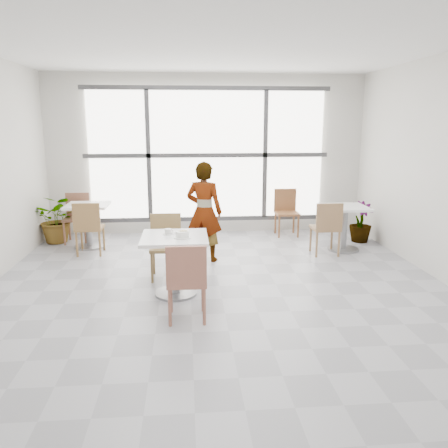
{
  "coord_description": "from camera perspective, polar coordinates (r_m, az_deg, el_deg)",
  "views": [
    {
      "loc": [
        -0.41,
        -5.1,
        2.08
      ],
      "look_at": [
        0.0,
        -0.3,
        1.0
      ],
      "focal_mm": 35.94,
      "sensor_mm": 36.0,
      "label": 1
    }
  ],
  "objects": [
    {
      "name": "plant_left",
      "position": [
        8.49,
        -20.4,
        0.62
      ],
      "size": [
        0.86,
        0.77,
        0.86
      ],
      "primitive_type": "imported",
      "rotation": [
        0.0,
        0.0,
        -0.15
      ],
      "color": "#547744",
      "rests_on": "ground"
    },
    {
      "name": "bg_chair_left_near",
      "position": [
        7.48,
        -16.87,
        -0.11
      ],
      "size": [
        0.42,
        0.42,
        0.87
      ],
      "rotation": [
        0.0,
        0.0,
        3.14
      ],
      "color": "olive",
      "rests_on": "ground"
    },
    {
      "name": "bg_chair_right_far",
      "position": [
        8.61,
        7.9,
        1.93
      ],
      "size": [
        0.42,
        0.42,
        0.87
      ],
      "color": "brown",
      "rests_on": "ground"
    },
    {
      "name": "chair_far",
      "position": [
        6.22,
        -7.42,
        -2.2
      ],
      "size": [
        0.42,
        0.42,
        0.87
      ],
      "color": "olive",
      "rests_on": "ground"
    },
    {
      "name": "main_table",
      "position": [
        5.52,
        -6.26,
        -3.83
      ],
      "size": [
        0.8,
        0.8,
        0.75
      ],
      "color": "white",
      "rests_on": "ground"
    },
    {
      "name": "bg_chair_right_near",
      "position": [
        7.34,
        12.95,
        -0.13
      ],
      "size": [
        0.42,
        0.42,
        0.87
      ],
      "rotation": [
        0.0,
        0.0,
        3.14
      ],
      "color": "#956E49",
      "rests_on": "ground"
    },
    {
      "name": "oatmeal_bowl",
      "position": [
        5.36,
        -5.32,
        -1.31
      ],
      "size": [
        0.21,
        0.21,
        0.09
      ],
      "color": "white",
      "rests_on": "main_table"
    },
    {
      "name": "ceiling",
      "position": [
        5.2,
        -0.3,
        22.81
      ],
      "size": [
        7.0,
        7.0,
        0.0
      ],
      "primitive_type": "plane",
      "rotation": [
        3.14,
        0.0,
        0.0
      ],
      "color": "white",
      "rests_on": "ground"
    },
    {
      "name": "floor",
      "position": [
        5.53,
        -0.27,
        -9.48
      ],
      "size": [
        7.0,
        7.0,
        0.0
      ],
      "primitive_type": "plane",
      "color": "#9E9EA5",
      "rests_on": "ground"
    },
    {
      "name": "chair_near",
      "position": [
        4.76,
        -4.79,
        -6.79
      ],
      "size": [
        0.42,
        0.42,
        0.87
      ],
      "rotation": [
        0.0,
        0.0,
        3.14
      ],
      "color": "#A2634F",
      "rests_on": "ground"
    },
    {
      "name": "bg_table_right",
      "position": [
        7.73,
        15.09,
        0.28
      ],
      "size": [
        0.7,
        0.7,
        0.75
      ],
      "color": "white",
      "rests_on": "ground"
    },
    {
      "name": "wall_back",
      "position": [
        8.63,
        -2.15,
        8.77
      ],
      "size": [
        6.0,
        0.0,
        6.0
      ],
      "primitive_type": "plane",
      "rotation": [
        1.57,
        0.0,
        0.0
      ],
      "color": "silver",
      "rests_on": "ground"
    },
    {
      "name": "bg_table_left",
      "position": [
        7.98,
        -16.89,
        0.56
      ],
      "size": [
        0.7,
        0.7,
        0.75
      ],
      "color": "white",
      "rests_on": "ground"
    },
    {
      "name": "wall_front",
      "position": [
        1.75,
        8.91,
        -6.85
      ],
      "size": [
        6.0,
        0.0,
        6.0
      ],
      "primitive_type": "plane",
      "rotation": [
        -1.57,
        0.0,
        0.0
      ],
      "color": "silver",
      "rests_on": "ground"
    },
    {
      "name": "coffee_cup",
      "position": [
        5.56,
        -7.11,
        -1.0
      ],
      "size": [
        0.16,
        0.13,
        0.07
      ],
      "color": "silver",
      "rests_on": "main_table"
    },
    {
      "name": "person",
      "position": [
        6.85,
        -2.53,
        1.56
      ],
      "size": [
        0.65,
        0.54,
        1.53
      ],
      "primitive_type": "imported",
      "rotation": [
        0.0,
        0.0,
        2.78
      ],
      "color": "black",
      "rests_on": "ground"
    },
    {
      "name": "bg_chair_left_far",
      "position": [
        8.44,
        -18.18,
        1.2
      ],
      "size": [
        0.42,
        0.42,
        0.87
      ],
      "color": "brown",
      "rests_on": "ground"
    },
    {
      "name": "plant_right",
      "position": [
        8.4,
        17.0,
        0.26
      ],
      "size": [
        0.41,
        0.41,
        0.72
      ],
      "primitive_type": "imported",
      "rotation": [
        0.0,
        0.0,
        0.02
      ],
      "color": "#3C7030",
      "rests_on": "ground"
    },
    {
      "name": "window",
      "position": [
        8.57,
        -2.13,
        8.74
      ],
      "size": [
        4.6,
        0.07,
        2.52
      ],
      "color": "white",
      "rests_on": "ground"
    }
  ]
}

